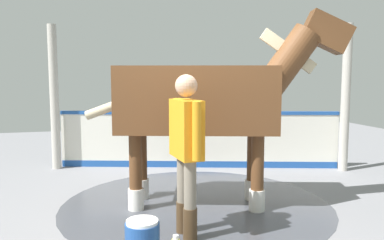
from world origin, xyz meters
The scene contains 8 objects.
ground_plane centered at (0.00, 0.00, -0.01)m, with size 16.00×16.00×0.02m, color gray.
wet_patch centered at (-0.24, -0.28, 0.00)m, with size 3.56×3.56×0.00m, color #42444C.
barrier_wall centered at (-0.83, -2.33, 0.48)m, with size 4.94×1.50×1.05m.
roof_post_near centered at (-3.29, -1.44, 1.31)m, with size 0.16×0.16×2.61m, color #B7B2A8.
roof_post_far centered at (1.73, -2.88, 1.31)m, with size 0.16×0.16×2.61m, color #B7B2A8.
horse centered at (-0.36, -0.24, 1.38)m, with size 3.34×1.37×2.53m.
handler centered at (0.14, 0.70, 1.00)m, with size 0.27×0.68×1.72m.
wash_bucket centered at (0.65, 1.02, 0.17)m, with size 0.33×0.33×0.34m.
Camera 1 is at (1.09, 4.64, 1.71)m, focal length 36.90 mm.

